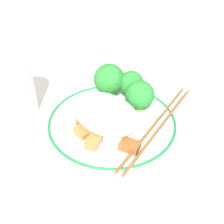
{
  "coord_description": "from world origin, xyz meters",
  "views": [
    {
      "loc": [
        0.23,
        -0.32,
        0.35
      ],
      "look_at": [
        0.0,
        0.0,
        0.04
      ],
      "focal_mm": 50.0,
      "sensor_mm": 36.0,
      "label": 1
    }
  ],
  "objects": [
    {
      "name": "ground_plane",
      "position": [
        0.0,
        0.0,
        0.0
      ],
      "size": [
        3.0,
        3.0,
        0.0
      ],
      "primitive_type": "plane",
      "color": "silver"
    },
    {
      "name": "broccoli_back_right",
      "position": [
        -0.05,
        0.05,
        0.05
      ],
      "size": [
        0.05,
        0.05,
        0.06
      ],
      "color": "#72AD4C",
      "rests_on": "plate"
    },
    {
      "name": "drinking_glass",
      "position": [
        -0.16,
        -0.06,
        0.05
      ],
      "size": [
        0.06,
        0.06,
        0.09
      ],
      "color": "silver",
      "rests_on": "ground_plane"
    },
    {
      "name": "meat_near_left",
      "position": [
        -0.02,
        -0.05,
        0.02
      ],
      "size": [
        0.03,
        0.03,
        0.01
      ],
      "color": "#9E6633",
      "rests_on": "plate"
    },
    {
      "name": "broccoli_back_center",
      "position": [
        -0.01,
        0.07,
        0.05
      ],
      "size": [
        0.04,
        0.04,
        0.05
      ],
      "color": "#72AD4C",
      "rests_on": "plate"
    },
    {
      "name": "plate",
      "position": [
        0.0,
        0.0,
        0.01
      ],
      "size": [
        0.21,
        0.21,
        0.02
      ],
      "color": "white",
      "rests_on": "ground_plane"
    },
    {
      "name": "chopsticks",
      "position": [
        0.07,
        0.03,
        0.02
      ],
      "size": [
        0.03,
        0.24,
        0.01
      ],
      "color": "brown",
      "rests_on": "plate"
    },
    {
      "name": "broccoli_back_left",
      "position": [
        0.02,
        0.05,
        0.05
      ],
      "size": [
        0.05,
        0.05,
        0.06
      ],
      "color": "#72AD4C",
      "rests_on": "plate"
    },
    {
      "name": "meat_near_front",
      "position": [
        0.06,
        -0.04,
        0.02
      ],
      "size": [
        0.03,
        0.03,
        0.01
      ],
      "color": "brown",
      "rests_on": "plate"
    },
    {
      "name": "meat_near_right",
      "position": [
        0.01,
        -0.06,
        0.02
      ],
      "size": [
        0.02,
        0.03,
        0.01
      ],
      "color": "#9E6633",
      "rests_on": "plate"
    },
    {
      "name": "rice_mound",
      "position": [
        0.0,
        -0.02,
        0.05
      ],
      "size": [
        0.11,
        0.08,
        0.05
      ],
      "color": "white",
      "rests_on": "plate"
    },
    {
      "name": "meat_near_back",
      "position": [
        -0.04,
        -0.03,
        0.02
      ],
      "size": [
        0.04,
        0.04,
        0.01
      ],
      "color": "#9E6633",
      "rests_on": "plate"
    }
  ]
}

